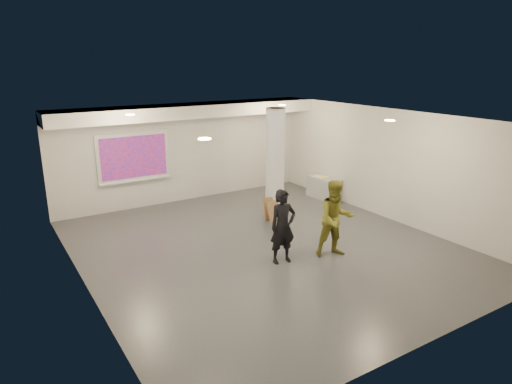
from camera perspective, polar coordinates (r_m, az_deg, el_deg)
floor at (r=10.79m, az=1.14°, el=-6.89°), size 8.00×9.00×0.01m
ceiling at (r=9.99m, az=1.24°, el=9.13°), size 8.00×9.00×0.01m
wall_back at (r=14.16m, az=-8.90°, el=4.92°), size 8.00×0.01×3.00m
wall_front at (r=7.18m, az=21.49°, el=-7.39°), size 8.00×0.01×3.00m
wall_left at (r=8.84m, az=-21.06°, el=-2.94°), size 0.01×9.00×3.00m
wall_right at (r=12.86m, az=16.27°, el=3.31°), size 0.01×9.00×3.00m
soffit_band at (r=13.46m, az=-8.20°, el=10.05°), size 8.00×1.10×0.36m
downlight_nw at (r=11.33m, az=-15.46°, el=9.30°), size 0.22×0.22×0.02m
downlight_ne at (r=13.28m, az=3.27°, el=10.80°), size 0.22×0.22×0.02m
downlight_sw at (r=7.62m, az=-6.44°, el=6.63°), size 0.22×0.22×0.02m
downlight_se at (r=10.30m, az=16.38°, el=8.58°), size 0.22×0.22×0.02m
column at (r=12.55m, az=2.40°, el=3.64°), size 0.52×0.52×3.00m
projection_screen at (r=13.58m, az=-15.04°, el=4.18°), size 2.10×0.13×1.42m
credenza at (r=14.53m, az=8.49°, el=0.49°), size 0.52×1.16×0.67m
papers_stack at (r=14.56m, az=8.17°, el=1.94°), size 0.33×0.40×0.02m
postit_pad at (r=14.56m, az=8.19°, el=1.95°), size 0.27×0.32×0.03m
cardboard_back at (r=12.59m, az=2.10°, el=-1.99°), size 0.57×0.23×0.60m
cardboard_front at (r=12.50m, az=2.31°, el=-2.29°), size 0.53×0.33×0.53m
woman at (r=9.76m, az=3.37°, el=-4.34°), size 0.63×0.46×1.62m
man at (r=10.20m, az=9.93°, el=-3.30°), size 1.00×0.88×1.73m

